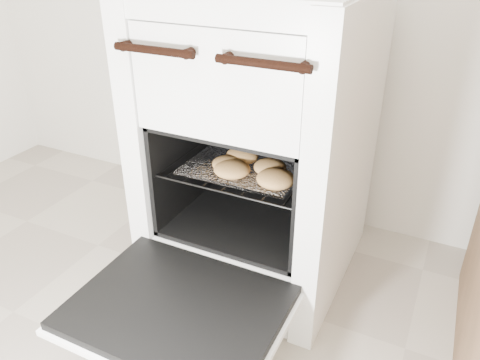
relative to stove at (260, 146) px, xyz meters
The scene contains 5 objects.
stove is the anchor object (origin of this frame).
oven_door 0.50m from the stove, 90.00° to the right, with size 0.48×0.38×0.03m.
oven_rack 0.06m from the stove, 90.00° to the right, with size 0.39×0.38×0.01m.
foil_sheet 0.08m from the stove, 90.00° to the right, with size 0.30×0.27×0.01m, color white.
baked_rolls 0.14m from the stove, 77.12° to the right, with size 0.27×0.20×0.04m.
Camera 1 is at (0.33, 0.10, 0.94)m, focal length 35.00 mm.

